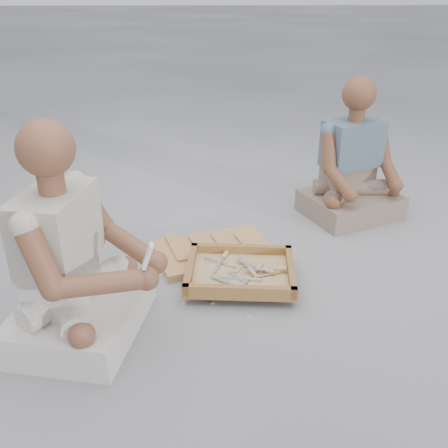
{
  "coord_description": "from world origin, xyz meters",
  "views": [
    {
      "loc": [
        -0.08,
        -2.06,
        1.39
      ],
      "look_at": [
        -0.03,
        0.16,
        0.3
      ],
      "focal_mm": 40.0,
      "sensor_mm": 36.0,
      "label": 1
    }
  ],
  "objects_px": {
    "craftsman": "(73,268)",
    "companion": "(353,172)",
    "tool_tray": "(240,272)",
    "carved_panel": "(214,251)"
  },
  "relations": [
    {
      "from": "craftsman",
      "to": "companion",
      "type": "height_order",
      "value": "craftsman"
    },
    {
      "from": "tool_tray",
      "to": "craftsman",
      "type": "distance_m",
      "value": 0.84
    },
    {
      "from": "tool_tray",
      "to": "craftsman",
      "type": "height_order",
      "value": "craftsman"
    },
    {
      "from": "craftsman",
      "to": "companion",
      "type": "xyz_separation_m",
      "value": [
        1.47,
        1.19,
        -0.03
      ]
    },
    {
      "from": "companion",
      "to": "carved_panel",
      "type": "bearing_deg",
      "value": 6.55
    },
    {
      "from": "carved_panel",
      "to": "companion",
      "type": "xyz_separation_m",
      "value": [
        0.89,
        0.53,
        0.27
      ]
    },
    {
      "from": "tool_tray",
      "to": "companion",
      "type": "relative_size",
      "value": 0.64
    },
    {
      "from": "tool_tray",
      "to": "companion",
      "type": "height_order",
      "value": "companion"
    },
    {
      "from": "craftsman",
      "to": "companion",
      "type": "relative_size",
      "value": 1.07
    },
    {
      "from": "tool_tray",
      "to": "craftsman",
      "type": "bearing_deg",
      "value": -153.27
    }
  ]
}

